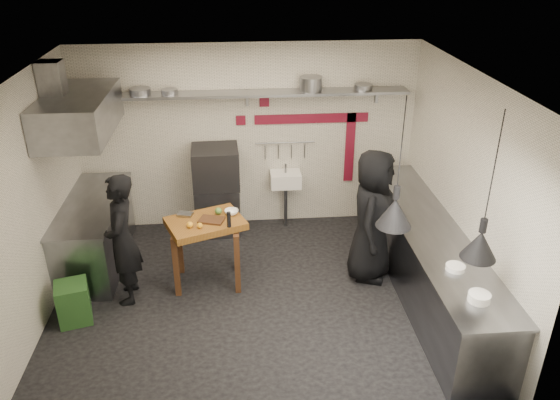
{
  "coord_description": "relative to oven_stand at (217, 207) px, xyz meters",
  "views": [
    {
      "loc": [
        -0.18,
        -5.64,
        4.16
      ],
      "look_at": [
        0.33,
        0.3,
        1.23
      ],
      "focal_mm": 35.0,
      "sensor_mm": 36.0,
      "label": 1
    }
  ],
  "objects": [
    {
      "name": "wall_right",
      "position": [
        3.0,
        -1.82,
        1.0
      ],
      "size": [
        0.04,
        4.2,
        2.8
      ],
      "primitive_type": "cube",
      "color": "silver",
      "rests_on": "floor"
    },
    {
      "name": "cutting_board",
      "position": [
        -0.02,
        -1.4,
        0.53
      ],
      "size": [
        0.35,
        0.29,
        0.02
      ],
      "primitive_type": "cube",
      "rotation": [
        0.0,
        0.0,
        -0.3
      ],
      "color": "#4B2B17",
      "rests_on": "prep_table"
    },
    {
      "name": "pan_far_left",
      "position": [
        -0.98,
        0.1,
        1.79
      ],
      "size": [
        0.3,
        0.3,
        0.09
      ],
      "primitive_type": "cylinder",
      "rotation": [
        0.0,
        0.0,
        0.03
      ],
      "color": "slate",
      "rests_on": "back_shelf"
    },
    {
      "name": "floor",
      "position": [
        0.5,
        -1.82,
        -0.4
      ],
      "size": [
        5.0,
        5.0,
        0.0
      ],
      "primitive_type": "plane",
      "color": "black",
      "rests_on": "ground"
    },
    {
      "name": "combi_oven",
      "position": [
        0.01,
        -0.06,
        0.69
      ],
      "size": [
        0.69,
        0.65,
        0.58
      ],
      "primitive_type": "cube",
      "rotation": [
        0.0,
        0.0,
        0.04
      ],
      "color": "black",
      "rests_on": "oven_stand"
    },
    {
      "name": "counter_right",
      "position": [
        2.65,
        -1.82,
        0.05
      ],
      "size": [
        0.7,
        3.8,
        0.9
      ],
      "primitive_type": "cube",
      "color": "slate",
      "rests_on": "floor"
    },
    {
      "name": "wall_left",
      "position": [
        -2.0,
        -1.82,
        1.0
      ],
      "size": [
        0.04,
        4.2,
        2.8
      ],
      "primitive_type": "cube",
      "color": "silver",
      "rests_on": "floor"
    },
    {
      "name": "stock_pot",
      "position": [
        1.4,
        0.1,
        1.84
      ],
      "size": [
        0.37,
        0.37,
        0.2
      ],
      "primitive_type": "cylinder",
      "rotation": [
        0.0,
        0.0,
        -0.15
      ],
      "color": "slate",
      "rests_on": "back_shelf"
    },
    {
      "name": "prep_table",
      "position": [
        -0.1,
        -1.38,
        0.06
      ],
      "size": [
        1.09,
        0.93,
        0.92
      ],
      "primitive_type": null,
      "rotation": [
        0.0,
        0.0,
        0.37
      ],
      "color": "brown",
      "rests_on": "floor"
    },
    {
      "name": "sink_tap",
      "position": [
        1.05,
        0.1,
        0.56
      ],
      "size": [
        0.03,
        0.03,
        0.14
      ],
      "primitive_type": "cylinder",
      "color": "slate",
      "rests_on": "hand_sink"
    },
    {
      "name": "chef_left",
      "position": [
        -1.09,
        -1.65,
        0.44
      ],
      "size": [
        0.44,
        0.64,
        1.68
      ],
      "primitive_type": "imported",
      "rotation": [
        0.0,
        0.0,
        -1.51
      ],
      "color": "black",
      "rests_on": "floor"
    },
    {
      "name": "oven_door",
      "position": [
        -0.01,
        -0.35,
        0.69
      ],
      "size": [
        0.54,
        0.05,
        0.46
      ],
      "primitive_type": "cube",
      "rotation": [
        0.0,
        0.0,
        0.04
      ],
      "color": "maroon",
      "rests_on": "combi_oven"
    },
    {
      "name": "pan_mid_left",
      "position": [
        -0.58,
        0.1,
        1.78
      ],
      "size": [
        0.26,
        0.26,
        0.07
      ],
      "primitive_type": "cylinder",
      "rotation": [
        0.0,
        0.0,
        0.13
      ],
      "color": "slate",
      "rests_on": "back_shelf"
    },
    {
      "name": "small_bowl_right",
      "position": [
        2.6,
        -2.74,
        0.56
      ],
      "size": [
        0.27,
        0.27,
        0.05
      ],
      "primitive_type": "cylinder",
      "rotation": [
        0.0,
        0.0,
        -0.41
      ],
      "color": "white",
      "rests_on": "counter_right_top"
    },
    {
      "name": "veg_ball",
      "position": [
        0.06,
        -1.24,
        0.57
      ],
      "size": [
        0.11,
        0.11,
        0.09
      ],
      "primitive_type": "sphere",
      "rotation": [
        0.0,
        0.0,
        -0.2
      ],
      "color": "#558336",
      "rests_on": "prep_table"
    },
    {
      "name": "sink_drain",
      "position": [
        1.05,
        0.06,
        -0.06
      ],
      "size": [
        0.06,
        0.06,
        0.66
      ],
      "primitive_type": "cylinder",
      "color": "slate",
      "rests_on": "floor"
    },
    {
      "name": "lemon_b",
      "position": [
        -0.16,
        -1.58,
        0.56
      ],
      "size": [
        0.09,
        0.09,
        0.07
      ],
      "primitive_type": "sphere",
      "rotation": [
        0.0,
        0.0,
        0.3
      ],
      "color": "#F7A720",
      "rests_on": "prep_table"
    },
    {
      "name": "lemon_a",
      "position": [
        -0.28,
        -1.56,
        0.56
      ],
      "size": [
        0.1,
        0.1,
        0.08
      ],
      "primitive_type": "sphere",
      "rotation": [
        0.0,
        0.0,
        -0.34
      ],
      "color": "#F7A720",
      "rests_on": "prep_table"
    },
    {
      "name": "red_tile_b",
      "position": [
        0.4,
        0.26,
        1.28
      ],
      "size": [
        0.14,
        0.02,
        0.14
      ],
      "primitive_type": "cube",
      "color": "maroon",
      "rests_on": "wall_back"
    },
    {
      "name": "counter_left_top",
      "position": [
        -1.65,
        -0.77,
        0.52
      ],
      "size": [
        0.76,
        2.0,
        0.03
      ],
      "primitive_type": "cube",
      "color": "slate",
      "rests_on": "counter_left"
    },
    {
      "name": "oven_stand",
      "position": [
        0.0,
        0.0,
        0.0
      ],
      "size": [
        0.69,
        0.63,
        0.8
      ],
      "primitive_type": "cube",
      "rotation": [
        0.0,
        0.0,
        0.04
      ],
      "color": "slate",
      "rests_on": "floor"
    },
    {
      "name": "heat_lamp_near",
      "position": [
        1.92,
        -2.6,
        1.71
      ],
      "size": [
        0.49,
        0.49,
        1.38
      ],
      "primitive_type": null,
      "rotation": [
        0.0,
        0.0,
        0.39
      ],
      "color": "black",
      "rests_on": "ceiling"
    },
    {
      "name": "chef_right",
      "position": [
        2.02,
        -1.4,
        0.49
      ],
      "size": [
        0.86,
        1.03,
        1.79
      ],
      "primitive_type": "imported",
      "rotation": [
        0.0,
        0.0,
        1.17
      ],
      "color": "black",
      "rests_on": "floor"
    },
    {
      "name": "green_bin",
      "position": [
        -1.66,
        -2.05,
        -0.15
      ],
      "size": [
        0.45,
        0.45,
        0.5
      ],
      "primitive_type": "cube",
      "rotation": [
        0.0,
        0.0,
        0.27
      ],
      "color": "#265321",
      "rests_on": "floor"
    },
    {
      "name": "shelf_bracket_right",
      "position": [
        2.4,
        0.25,
        1.62
      ],
      "size": [
        0.04,
        0.06,
        0.24
      ],
      "primitive_type": "cube",
      "color": "slate",
      "rests_on": "wall_back"
    },
    {
      "name": "red_band_vert",
      "position": [
        2.05,
        0.26,
        0.8
      ],
      "size": [
        0.14,
        0.02,
        1.1
      ],
      "primitive_type": "cube",
      "color": "maroon",
      "rests_on": "wall_back"
    },
    {
      "name": "bowl",
      "position": [
        0.23,
        -1.24,
        0.55
      ],
      "size": [
        0.24,
        0.24,
        0.06
      ],
      "primitive_type": "imported",
      "rotation": [
        0.0,
        0.0,
        0.42
      ],
      "color": "white",
      "rests_on": "prep_table"
    },
    {
      "name": "wall_back",
      "position": [
        0.5,
        0.28,
        1.0
      ],
      "size": [
        5.0,
        0.04,
        2.8
      ],
      "primitive_type": "cube",
      "color": "silver",
      "rests_on": "floor"
    },
    {
      "name": "oven_glass",
      "position": [
        0.01,
        -0.36,
        0.69
      ],
      "size": [
        0.34,
        0.03,
        0.34
      ],
      "primitive_type": "cube",
      "rotation": [
        0.0,
        0.0,
        0.04
      ],
      "color": "black",
      "rests_on": "oven_door"
    },
    {
      "name": "hood_duct",
      "position": [
        -1.85,
        -0.77,
        2.15
      ],
      "size": [
        0.28,
        0.28,
        0.5
      ],
      "primitive_type": "cube",
      "color": "slate",
      "rests_on": "ceiling"
    },
    {
      "name": "ceiling",
      "position": [
        0.5,
        -1.82,
        2.4
      ],
      "size": [
        5.0,
        5.0,
        0.0
      ],
      "primitive_type": "plane",
      "color": "silver",
      "rests_on": "floor"
    },
    {
      "name": "pepper_mill",
      "position": [
        0.2,
        -1.58,
        0.62
      ],
      "size": [
        0.07,
        0.07,
        0.2
      ],
      "primitive_type": "cylinder",
      "rotation": [
        0.0,
        0.0,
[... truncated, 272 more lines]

